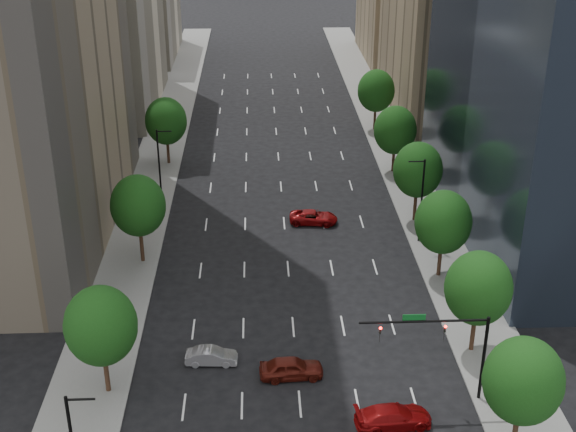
{
  "coord_description": "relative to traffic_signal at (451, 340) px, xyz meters",
  "views": [
    {
      "loc": [
        -2.75,
        -14.69,
        36.11
      ],
      "look_at": [
        -0.23,
        44.83,
        8.0
      ],
      "focal_mm": 48.43,
      "sensor_mm": 36.0,
      "label": 1
    }
  ],
  "objects": [
    {
      "name": "tree_right_1",
      "position": [
        3.47,
        6.0,
        0.58
      ],
      "size": [
        5.2,
        5.2,
        8.75
      ],
      "color": "#382316",
      "rests_on": "ground"
    },
    {
      "name": "filler_left",
      "position": [
        -35.53,
        106.0,
        3.83
      ],
      "size": [
        14.0,
        26.0,
        18.0
      ],
      "primitive_type": "cube",
      "color": "beige",
      "rests_on": "ground"
    },
    {
      "name": "tree_right_5",
      "position": [
        3.47,
        60.0,
        0.58
      ],
      "size": [
        5.2,
        5.2,
        8.75
      ],
      "color": "#382316",
      "rests_on": "ground"
    },
    {
      "name": "tree_right_2",
      "position": [
        3.47,
        18.0,
        0.43
      ],
      "size": [
        5.2,
        5.2,
        8.61
      ],
      "color": "#382316",
      "rests_on": "ground"
    },
    {
      "name": "sidewalk_right",
      "position": [
        4.97,
        30.0,
        -5.1
      ],
      "size": [
        6.0,
        200.0,
        0.15
      ],
      "primitive_type": "cube",
      "color": "slate",
      "rests_on": "ground"
    },
    {
      "name": "tree_left_1",
      "position": [
        -24.53,
        22.0,
        0.79
      ],
      "size": [
        5.2,
        5.2,
        8.97
      ],
      "color": "#382316",
      "rests_on": "ground"
    },
    {
      "name": "tree_right_0",
      "position": [
        3.47,
        -5.0,
        0.22
      ],
      "size": [
        5.2,
        5.2,
        8.39
      ],
      "color": "#382316",
      "rests_on": "ground"
    },
    {
      "name": "car_silver",
      "position": [
        -17.1,
        5.19,
        -4.51
      ],
      "size": [
        4.07,
        1.56,
        1.32
      ],
      "primitive_type": "imported",
      "rotation": [
        0.0,
        0.0,
        1.53
      ],
      "color": "#939398",
      "rests_on": "ground"
    },
    {
      "name": "filler_right",
      "position": [
        14.47,
        103.0,
        2.83
      ],
      "size": [
        14.0,
        26.0,
        16.0
      ],
      "primitive_type": "cube",
      "color": "#8C7759",
      "rests_on": "ground"
    },
    {
      "name": "tree_left_0",
      "position": [
        -24.53,
        2.0,
        0.58
      ],
      "size": [
        5.2,
        5.2,
        8.75
      ],
      "color": "#382316",
      "rests_on": "ground"
    },
    {
      "name": "streetlight_rn",
      "position": [
        2.91,
        25.0,
        -0.33
      ],
      "size": [
        1.7,
        0.2,
        9.0
      ],
      "color": "black",
      "rests_on": "ground"
    },
    {
      "name": "car_red_far",
      "position": [
        -7.4,
        29.85,
        -4.46
      ],
      "size": [
        5.34,
        2.94,
        1.42
      ],
      "primitive_type": "imported",
      "rotation": [
        0.0,
        0.0,
        1.45
      ],
      "color": "maroon",
      "rests_on": "ground"
    },
    {
      "name": "sidewalk_left",
      "position": [
        -26.03,
        30.0,
        -5.1
      ],
      "size": [
        6.0,
        200.0,
        0.15
      ],
      "primitive_type": "cube",
      "color": "slate",
      "rests_on": "ground"
    },
    {
      "name": "car_red_near",
      "position": [
        -4.21,
        -2.58,
        -4.39
      ],
      "size": [
        5.6,
        2.82,
        1.56
      ],
      "primitive_type": "imported",
      "rotation": [
        0.0,
        0.0,
        1.69
      ],
      "color": "maroon",
      "rests_on": "ground"
    },
    {
      "name": "tree_right_3",
      "position": [
        3.47,
        30.0,
        0.72
      ],
      "size": [
        5.2,
        5.2,
        8.89
      ],
      "color": "#382316",
      "rests_on": "ground"
    },
    {
      "name": "parking_tan_right",
      "position": [
        14.47,
        70.0,
        9.83
      ],
      "size": [
        14.0,
        30.0,
        30.0
      ],
      "primitive_type": "cube",
      "color": "#8C7759",
      "rests_on": "ground"
    },
    {
      "name": "streetlight_ln",
      "position": [
        -23.96,
        35.0,
        -0.33
      ],
      "size": [
        1.7,
        0.2,
        9.0
      ],
      "color": "black",
      "rests_on": "ground"
    },
    {
      "name": "car_maroon",
      "position": [
        -11.0,
        3.21,
        -4.35
      ],
      "size": [
        4.92,
        2.21,
        1.64
      ],
      "primitive_type": "imported",
      "rotation": [
        0.0,
        0.0,
        1.63
      ],
      "color": "#54150E",
      "rests_on": "ground"
    },
    {
      "name": "tree_left_2",
      "position": [
        -24.53,
        48.0,
        0.5
      ],
      "size": [
        5.2,
        5.2,
        8.68
      ],
      "color": "#382316",
      "rests_on": "ground"
    },
    {
      "name": "traffic_signal",
      "position": [
        0.0,
        0.0,
        0.0
      ],
      "size": [
        9.12,
        0.4,
        7.38
      ],
      "color": "black",
      "rests_on": "ground"
    },
    {
      "name": "tree_right_4",
      "position": [
        3.47,
        44.0,
        0.29
      ],
      "size": [
        5.2,
        5.2,
        8.46
      ],
      "color": "#382316",
      "rests_on": "ground"
    }
  ]
}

